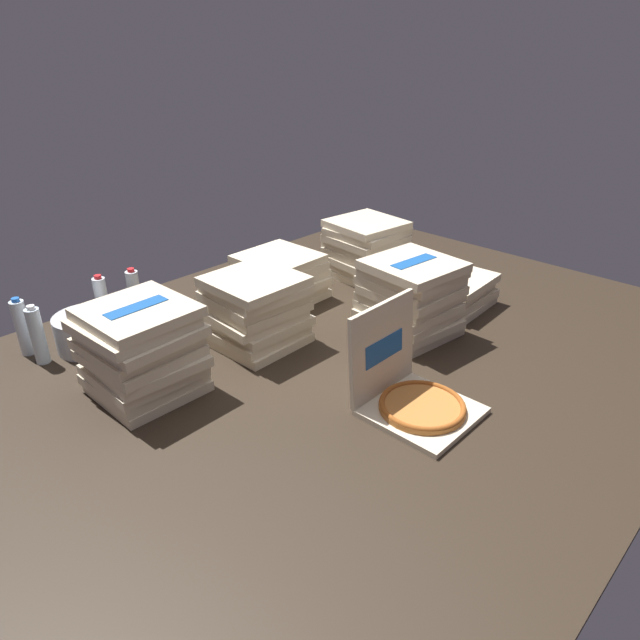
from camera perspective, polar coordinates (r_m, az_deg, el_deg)
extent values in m
cube|color=#2D2319|center=(2.40, 2.36, -3.64)|extent=(3.20, 2.40, 0.02)
cube|color=beige|center=(2.07, 10.06, -8.93)|extent=(0.35, 0.35, 0.02)
cylinder|color=#B77033|center=(2.06, 10.10, -8.48)|extent=(0.30, 0.30, 0.02)
torus|color=#9C501E|center=(2.05, 10.12, -8.28)|extent=(0.30, 0.30, 0.02)
cube|color=beige|center=(2.06, 6.20, -2.79)|extent=(0.35, 0.04, 0.35)
cube|color=#19519E|center=(2.05, 6.41, -2.86)|extent=(0.21, 0.01, 0.09)
cube|color=beige|center=(2.89, 12.66, 1.88)|extent=(0.36, 0.36, 0.04)
cube|color=#19519E|center=(2.89, 12.70, 2.25)|extent=(0.23, 0.07, 0.00)
cube|color=beige|center=(2.88, 12.72, 2.62)|extent=(0.36, 0.36, 0.04)
cube|color=#19519E|center=(2.88, 12.76, 3.00)|extent=(0.23, 0.07, 0.00)
cube|color=beige|center=(2.86, 12.44, 3.30)|extent=(0.36, 0.36, 0.04)
cube|color=beige|center=(2.86, 12.94, 4.01)|extent=(0.36, 0.36, 0.04)
cube|color=beige|center=(2.25, -16.67, -6.31)|extent=(0.35, 0.35, 0.04)
cube|color=#19519E|center=(2.24, -16.74, -5.86)|extent=(0.23, 0.06, 0.00)
cube|color=beige|center=(2.23, -17.02, -5.47)|extent=(0.35, 0.35, 0.04)
cube|color=#19519E|center=(2.22, -17.09, -5.02)|extent=(0.23, 0.07, 0.00)
cube|color=beige|center=(2.21, -17.06, -4.71)|extent=(0.36, 0.36, 0.04)
cube|color=beige|center=(2.18, -16.80, -3.87)|extent=(0.36, 0.36, 0.04)
cube|color=#19519E|center=(2.17, -16.87, -3.41)|extent=(0.23, 0.07, 0.00)
cube|color=beige|center=(2.17, -17.34, -3.04)|extent=(0.36, 0.36, 0.04)
cube|color=#19519E|center=(2.16, -17.42, -2.57)|extent=(0.23, 0.07, 0.00)
cube|color=beige|center=(2.16, -17.67, -2.04)|extent=(0.36, 0.36, 0.04)
cube|color=#19519E|center=(2.15, -17.75, -1.56)|extent=(0.23, 0.07, 0.00)
cube|color=beige|center=(2.13, -17.25, -1.22)|extent=(0.36, 0.36, 0.04)
cube|color=beige|center=(2.12, -18.04, -0.34)|extent=(0.36, 0.36, 0.04)
cube|color=#19519E|center=(2.11, -18.12, 0.16)|extent=(0.23, 0.07, 0.00)
cube|color=beige|center=(2.11, -17.69, 0.73)|extent=(0.35, 0.35, 0.04)
cube|color=#19519E|center=(2.10, -17.77, 1.24)|extent=(0.23, 0.07, 0.00)
cube|color=beige|center=(2.91, -3.66, 2.62)|extent=(0.35, 0.35, 0.04)
cube|color=#19519E|center=(2.90, -3.68, 2.99)|extent=(0.23, 0.06, 0.00)
cube|color=beige|center=(2.89, -4.08, 3.25)|extent=(0.37, 0.37, 0.04)
cube|color=#19519E|center=(2.88, -4.09, 3.62)|extent=(0.23, 0.08, 0.00)
cube|color=beige|center=(2.87, -3.58, 3.94)|extent=(0.37, 0.37, 0.04)
cube|color=beige|center=(2.87, -3.84, 4.75)|extent=(0.37, 0.37, 0.04)
cube|color=#19519E|center=(2.86, -3.85, 5.13)|extent=(0.23, 0.08, 0.00)
cube|color=beige|center=(2.85, -4.02, 5.39)|extent=(0.36, 0.36, 0.04)
cube|color=#19519E|center=(2.84, -4.03, 5.78)|extent=(0.23, 0.07, 0.00)
cube|color=beige|center=(2.83, -4.18, 6.08)|extent=(0.35, 0.35, 0.04)
cube|color=beige|center=(2.49, -6.16, -1.79)|extent=(0.35, 0.35, 0.04)
cube|color=beige|center=(2.48, -6.49, -0.94)|extent=(0.35, 0.35, 0.04)
cube|color=beige|center=(2.47, -6.10, -0.07)|extent=(0.36, 0.36, 0.04)
cube|color=#19519E|center=(2.46, -6.12, 0.36)|extent=(0.23, 0.07, 0.00)
cube|color=beige|center=(2.45, -6.71, 0.67)|extent=(0.37, 0.37, 0.04)
cube|color=beige|center=(2.44, -6.36, 1.55)|extent=(0.37, 0.37, 0.04)
cube|color=beige|center=(2.43, -6.64, 2.35)|extent=(0.37, 0.37, 0.04)
cube|color=#19519E|center=(2.42, -6.66, 2.79)|extent=(0.23, 0.08, 0.00)
cube|color=beige|center=(2.40, -6.37, 3.10)|extent=(0.37, 0.37, 0.04)
cube|color=beige|center=(2.38, -6.54, 3.83)|extent=(0.35, 0.35, 0.04)
cube|color=beige|center=(3.19, 4.51, 4.83)|extent=(0.36, 0.36, 0.04)
cube|color=beige|center=(3.18, 4.54, 5.51)|extent=(0.37, 0.37, 0.04)
cube|color=beige|center=(3.16, 4.44, 6.08)|extent=(0.39, 0.39, 0.04)
cube|color=#19519E|center=(3.15, 4.46, 6.43)|extent=(0.23, 0.09, 0.00)
cube|color=beige|center=(3.16, 4.50, 6.83)|extent=(0.37, 0.37, 0.04)
cube|color=beige|center=(3.15, 4.59, 7.48)|extent=(0.39, 0.39, 0.04)
cube|color=beige|center=(3.12, 4.57, 8.06)|extent=(0.38, 0.38, 0.04)
cube|color=#19519E|center=(3.11, 4.58, 8.42)|extent=(0.23, 0.08, 0.00)
cube|color=beige|center=(3.11, 4.72, 8.76)|extent=(0.35, 0.35, 0.04)
cube|color=#19519E|center=(3.11, 4.73, 9.12)|extent=(0.23, 0.07, 0.00)
cube|color=beige|center=(3.10, 4.64, 9.44)|extent=(0.39, 0.39, 0.04)
cube|color=beige|center=(2.59, 8.82, -0.79)|extent=(0.39, 0.39, 0.04)
cube|color=#19519E|center=(2.58, 8.85, -0.39)|extent=(0.23, 0.09, 0.00)
cube|color=beige|center=(2.57, 8.90, -0.14)|extent=(0.40, 0.40, 0.04)
cube|color=#19519E|center=(2.56, 8.94, 0.27)|extent=(0.23, 0.10, 0.00)
cube|color=beige|center=(2.55, 8.61, 0.65)|extent=(0.36, 0.36, 0.04)
cube|color=beige|center=(2.53, 8.80, 1.41)|extent=(0.39, 0.39, 0.04)
cube|color=beige|center=(2.53, 8.88, 2.33)|extent=(0.37, 0.37, 0.04)
cube|color=beige|center=(2.50, 9.10, 2.98)|extent=(0.37, 0.37, 0.04)
cube|color=beige|center=(2.50, 8.97, 3.87)|extent=(0.37, 0.37, 0.04)
cube|color=beige|center=(2.48, 9.26, 4.64)|extent=(0.36, 0.36, 0.04)
cube|color=beige|center=(2.45, 9.26, 5.32)|extent=(0.38, 0.38, 0.04)
cube|color=#19519E|center=(2.44, 9.29, 5.77)|extent=(0.23, 0.09, 0.00)
cylinder|color=#B7BABF|center=(2.61, -22.02, -1.05)|extent=(0.27, 0.27, 0.15)
cylinder|color=silver|center=(2.55, -26.21, -1.45)|extent=(0.06, 0.06, 0.24)
cylinder|color=white|center=(2.49, -26.79, 1.11)|extent=(0.03, 0.03, 0.02)
cylinder|color=silver|center=(2.37, -21.53, -2.49)|extent=(0.06, 0.06, 0.24)
cylinder|color=blue|center=(2.32, -22.05, 0.24)|extent=(0.03, 0.03, 0.02)
cylinder|color=white|center=(2.74, -20.76, 1.58)|extent=(0.06, 0.06, 0.24)
cylinder|color=red|center=(2.69, -21.19, 4.01)|extent=(0.03, 0.03, 0.02)
cylinder|color=white|center=(2.64, -27.41, -0.70)|extent=(0.06, 0.06, 0.24)
cylinder|color=blue|center=(2.60, -27.98, 1.78)|extent=(0.03, 0.03, 0.02)
cylinder|color=white|center=(2.77, -17.89, 2.31)|extent=(0.06, 0.06, 0.24)
cylinder|color=red|center=(2.72, -18.26, 4.73)|extent=(0.03, 0.03, 0.02)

